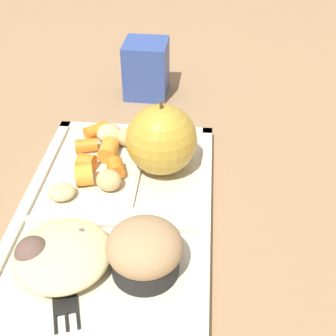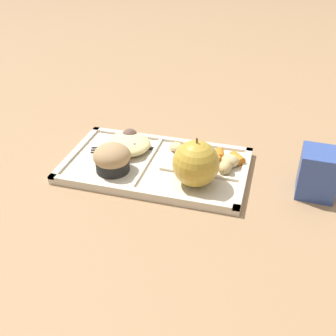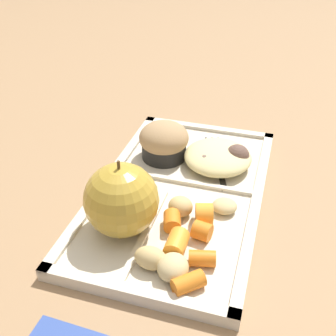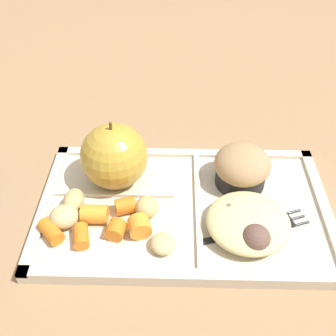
{
  "view_description": "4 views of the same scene",
  "coord_description": "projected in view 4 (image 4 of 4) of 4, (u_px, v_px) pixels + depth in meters",
  "views": [
    {
      "loc": [
        0.38,
        0.1,
        0.38
      ],
      "look_at": [
        -0.04,
        0.06,
        0.05
      ],
      "focal_mm": 49.64,
      "sensor_mm": 36.0,
      "label": 1
    },
    {
      "loc": [
        -0.22,
        0.69,
        0.47
      ],
      "look_at": [
        -0.04,
        0.05,
        0.04
      ],
      "focal_mm": 43.82,
      "sensor_mm": 36.0,
      "label": 2
    },
    {
      "loc": [
        -0.44,
        -0.11,
        0.36
      ],
      "look_at": [
        0.01,
        0.02,
        0.04
      ],
      "focal_mm": 44.46,
      "sensor_mm": 36.0,
      "label": 3
    },
    {
      "loc": [
        -0.01,
        -0.35,
        0.4
      ],
      "look_at": [
        -0.02,
        0.03,
        0.05
      ],
      "focal_mm": 42.72,
      "sensor_mm": 36.0,
      "label": 4
    }
  ],
  "objects": [
    {
      "name": "potato_chunk_small",
      "position": [
        147.0,
        207.0,
        0.5
      ],
      "size": [
        0.04,
        0.04,
        0.03
      ],
      "primitive_type": "ellipsoid",
      "rotation": [
        0.0,
        0.0,
        4.46
      ],
      "color": "tan",
      "rests_on": "lunch_tray"
    },
    {
      "name": "bran_muffin",
      "position": [
        242.0,
        168.0,
        0.54
      ],
      "size": [
        0.08,
        0.08,
        0.06
      ],
      "color": "black",
      "rests_on": "lunch_tray"
    },
    {
      "name": "carrot_slice_tilted",
      "position": [
        116.0,
        230.0,
        0.48
      ],
      "size": [
        0.03,
        0.02,
        0.02
      ],
      "primitive_type": "cylinder",
      "rotation": [
        0.0,
        1.57,
        4.53
      ],
      "color": "orange",
      "rests_on": "lunch_tray"
    },
    {
      "name": "meatball_center",
      "position": [
        229.0,
        213.0,
        0.49
      ],
      "size": [
        0.03,
        0.03,
        0.03
      ],
      "primitive_type": "sphere",
      "color": "#755B4C",
      "rests_on": "lunch_tray"
    },
    {
      "name": "carrot_slice_center",
      "position": [
        140.0,
        226.0,
        0.48
      ],
      "size": [
        0.03,
        0.03,
        0.03
      ],
      "primitive_type": "cylinder",
      "rotation": [
        0.0,
        1.57,
        4.98
      ],
      "color": "orange",
      "rests_on": "lunch_tray"
    },
    {
      "name": "ground",
      "position": [
        184.0,
        212.0,
        0.53
      ],
      "size": [
        6.0,
        6.0,
        0.0
      ],
      "primitive_type": "plane",
      "color": "#997551"
    },
    {
      "name": "carrot_slice_near_corner",
      "position": [
        81.0,
        236.0,
        0.47
      ],
      "size": [
        0.02,
        0.03,
        0.02
      ],
      "primitive_type": "cylinder",
      "rotation": [
        0.0,
        1.57,
        4.94
      ],
      "color": "orange",
      "rests_on": "lunch_tray"
    },
    {
      "name": "plastic_fork",
      "position": [
        262.0,
        227.0,
        0.49
      ],
      "size": [
        0.14,
        0.06,
        0.0
      ],
      "color": "black",
      "rests_on": "lunch_tray"
    },
    {
      "name": "carrot_slice_large",
      "position": [
        126.0,
        206.0,
        0.51
      ],
      "size": [
        0.03,
        0.03,
        0.02
      ],
      "primitive_type": "cylinder",
      "rotation": [
        0.0,
        1.57,
        0.3
      ],
      "color": "orange",
      "rests_on": "lunch_tray"
    },
    {
      "name": "potato_chunk_golden",
      "position": [
        64.0,
        217.0,
        0.49
      ],
      "size": [
        0.04,
        0.04,
        0.03
      ],
      "primitive_type": "ellipsoid",
      "rotation": [
        0.0,
        0.0,
        3.23
      ],
      "color": "tan",
      "rests_on": "lunch_tray"
    },
    {
      "name": "carrot_slice_back",
      "position": [
        95.0,
        214.0,
        0.5
      ],
      "size": [
        0.03,
        0.02,
        0.02
      ],
      "primitive_type": "cylinder",
      "rotation": [
        0.0,
        1.57,
        3.14
      ],
      "color": "orange",
      "rests_on": "lunch_tray"
    },
    {
      "name": "lunch_tray",
      "position": [
        184.0,
        209.0,
        0.52
      ],
      "size": [
        0.38,
        0.22,
        0.02
      ],
      "color": "beige",
      "rests_on": "ground"
    },
    {
      "name": "green_apple",
      "position": [
        114.0,
        156.0,
        0.53
      ],
      "size": [
        0.09,
        0.09,
        0.1
      ],
      "color": "#B79333",
      "rests_on": "lunch_tray"
    },
    {
      "name": "potato_chunk_wedge",
      "position": [
        74.0,
        201.0,
        0.51
      ],
      "size": [
        0.03,
        0.04,
        0.03
      ],
      "primitive_type": "ellipsoid",
      "rotation": [
        0.0,
        0.0,
        1.5
      ],
      "color": "tan",
      "rests_on": "lunch_tray"
    },
    {
      "name": "egg_noodle_pile",
      "position": [
        248.0,
        222.0,
        0.48
      ],
      "size": [
        0.1,
        0.1,
        0.03
      ],
      "primitive_type": "ellipsoid",
      "color": "beige",
      "rests_on": "lunch_tray"
    },
    {
      "name": "carrot_slice_small",
      "position": [
        51.0,
        231.0,
        0.48
      ],
      "size": [
        0.04,
        0.04,
        0.02
      ],
      "primitive_type": "cylinder",
      "rotation": [
        0.0,
        1.57,
        5.46
      ],
      "color": "orange",
      "rests_on": "lunch_tray"
    },
    {
      "name": "meatball_back",
      "position": [
        255.0,
        239.0,
        0.46
      ],
      "size": [
        0.04,
        0.04,
        0.04
      ],
      "primitive_type": "sphere",
      "color": "brown",
      "rests_on": "lunch_tray"
    },
    {
      "name": "potato_chunk_corner",
      "position": [
        163.0,
        244.0,
        0.47
      ],
      "size": [
        0.04,
        0.04,
        0.02
      ],
      "primitive_type": "ellipsoid",
      "rotation": [
        0.0,
        0.0,
        5.05
      ],
      "color": "tan",
      "rests_on": "lunch_tray"
    }
  ]
}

